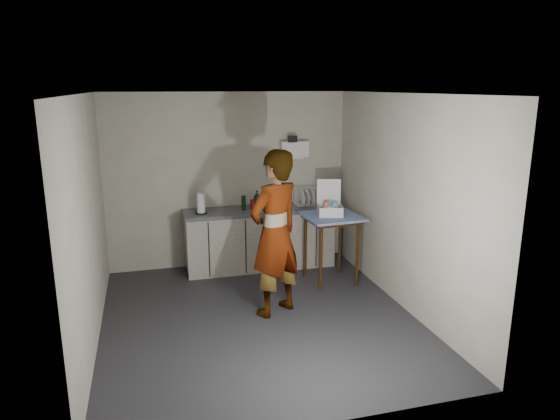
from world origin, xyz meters
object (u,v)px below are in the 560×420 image
object	(u,v)px
dark_bottle	(244,203)
standing_man	(275,234)
soda_can	(253,204)
dish_rack	(308,201)
paper_towel	(201,204)
kitchen_counter	(260,240)
soap_bottle	(257,200)
bakery_box	(330,207)
side_table	(331,224)

from	to	relation	value
dark_bottle	standing_man	bearing A→B (deg)	-87.65
soda_can	dish_rack	bearing A→B (deg)	1.82
soda_can	paper_towel	xyz separation A→B (m)	(-0.77, -0.08, 0.07)
kitchen_counter	soda_can	bearing A→B (deg)	170.42
standing_man	soap_bottle	size ratio (longest dim) A/B	7.15
paper_towel	dish_rack	size ratio (longest dim) A/B	0.74
soap_bottle	bakery_box	distance (m)	1.14
standing_man	side_table	bearing A→B (deg)	-172.46
soap_bottle	soda_can	size ratio (longest dim) A/B	1.99
dark_bottle	soda_can	bearing A→B (deg)	9.86
soap_bottle	dish_rack	size ratio (longest dim) A/B	0.68
soda_can	dark_bottle	bearing A→B (deg)	-170.14
soap_bottle	dark_bottle	world-z (taller)	soap_bottle
soap_bottle	paper_towel	size ratio (longest dim) A/B	0.92
kitchen_counter	soap_bottle	size ratio (longest dim) A/B	8.05
kitchen_counter	bakery_box	world-z (taller)	bakery_box
bakery_box	paper_towel	bearing A→B (deg)	170.94
standing_man	dish_rack	bearing A→B (deg)	-149.90
soda_can	side_table	bearing A→B (deg)	-41.89
dark_bottle	soap_bottle	bearing A→B (deg)	2.30
soda_can	soap_bottle	bearing A→B (deg)	-15.88
standing_man	dish_rack	size ratio (longest dim) A/B	4.89
paper_towel	dish_rack	bearing A→B (deg)	3.60
standing_man	paper_towel	xyz separation A→B (m)	(-0.69, 1.52, 0.06)
soda_can	kitchen_counter	bearing A→B (deg)	-9.58
soda_can	bakery_box	bearing A→B (deg)	-40.62
standing_man	soda_can	bearing A→B (deg)	-122.66
dark_bottle	dish_rack	bearing A→B (deg)	2.98
kitchen_counter	paper_towel	bearing A→B (deg)	-176.06
kitchen_counter	dish_rack	size ratio (longest dim) A/B	5.50
standing_man	soda_can	world-z (taller)	standing_man
kitchen_counter	standing_man	distance (m)	1.69
dish_rack	bakery_box	size ratio (longest dim) A/B	0.87
soap_bottle	soda_can	bearing A→B (deg)	164.12
soda_can	dish_rack	xyz separation A→B (m)	(0.86, 0.03, -0.01)
kitchen_counter	paper_towel	distance (m)	1.07
paper_towel	dish_rack	world-z (taller)	paper_towel
side_table	paper_towel	size ratio (longest dim) A/B	3.18
dark_bottle	side_table	bearing A→B (deg)	-36.98
kitchen_counter	standing_man	size ratio (longest dim) A/B	1.13
kitchen_counter	bakery_box	xyz separation A→B (m)	(0.82, -0.77, 0.64)
kitchen_counter	standing_man	world-z (taller)	standing_man
standing_man	dark_bottle	bearing A→B (deg)	-117.48
soda_can	bakery_box	distance (m)	1.20
side_table	paper_towel	world-z (taller)	paper_towel
soap_bottle	side_table	bearing A→B (deg)	-43.18
kitchen_counter	paper_towel	xyz separation A→B (m)	(-0.87, -0.06, 0.63)
bakery_box	dark_bottle	bearing A→B (deg)	158.04
soda_can	paper_towel	distance (m)	0.78
soap_bottle	soda_can	world-z (taller)	soap_bottle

